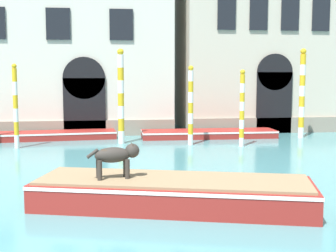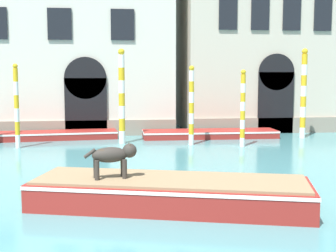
{
  "view_description": "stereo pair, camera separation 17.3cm",
  "coord_description": "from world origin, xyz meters",
  "px_view_note": "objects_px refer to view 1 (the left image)",
  "views": [
    {
      "loc": [
        1.96,
        -6.47,
        3.17
      ],
      "look_at": [
        4.21,
        10.8,
        1.2
      ],
      "focal_mm": 50.0,
      "sensor_mm": 36.0,
      "label": 1
    },
    {
      "loc": [
        2.13,
        -6.49,
        3.17
      ],
      "look_at": [
        4.21,
        10.8,
        1.2
      ],
      "focal_mm": 50.0,
      "sensor_mm": 36.0,
      "label": 2
    }
  ],
  "objects_px": {
    "boat_moored_near_palazzo": "(51,135)",
    "mooring_pole_5": "(191,105)",
    "mooring_pole_2": "(121,96)",
    "mooring_pole_0": "(302,93)",
    "mooring_pole_4": "(16,106)",
    "boat_moored_far": "(209,134)",
    "boat_foreground": "(173,192)",
    "dog_on_deck": "(117,155)",
    "mooring_pole_1": "(242,108)"
  },
  "relations": [
    {
      "from": "mooring_pole_5",
      "to": "boat_moored_far",
      "type": "bearing_deg",
      "value": 59.33
    },
    {
      "from": "boat_foreground",
      "to": "mooring_pole_5",
      "type": "height_order",
      "value": "mooring_pole_5"
    },
    {
      "from": "boat_moored_near_palazzo",
      "to": "mooring_pole_5",
      "type": "xyz_separation_m",
      "value": [
        6.37,
        -2.53,
        1.57
      ]
    },
    {
      "from": "boat_moored_near_palazzo",
      "to": "mooring_pole_0",
      "type": "height_order",
      "value": "mooring_pole_0"
    },
    {
      "from": "boat_moored_far",
      "to": "mooring_pole_4",
      "type": "distance_m",
      "value": 9.2
    },
    {
      "from": "mooring_pole_4",
      "to": "mooring_pole_1",
      "type": "bearing_deg",
      "value": -4.75
    },
    {
      "from": "mooring_pole_2",
      "to": "dog_on_deck",
      "type": "bearing_deg",
      "value": -92.33
    },
    {
      "from": "boat_moored_far",
      "to": "mooring_pole_4",
      "type": "height_order",
      "value": "mooring_pole_4"
    },
    {
      "from": "boat_moored_near_palazzo",
      "to": "dog_on_deck",
      "type": "bearing_deg",
      "value": -81.76
    },
    {
      "from": "boat_moored_near_palazzo",
      "to": "mooring_pole_4",
      "type": "bearing_deg",
      "value": -119.54
    },
    {
      "from": "mooring_pole_2",
      "to": "mooring_pole_0",
      "type": "bearing_deg",
      "value": 5.09
    },
    {
      "from": "dog_on_deck",
      "to": "mooring_pole_4",
      "type": "xyz_separation_m",
      "value": [
        -4.03,
        9.39,
        0.56
      ]
    },
    {
      "from": "boat_moored_far",
      "to": "mooring_pole_1",
      "type": "xyz_separation_m",
      "value": [
        0.8,
        -2.99,
        1.48
      ]
    },
    {
      "from": "dog_on_deck",
      "to": "mooring_pole_1",
      "type": "bearing_deg",
      "value": 49.44
    },
    {
      "from": "mooring_pole_1",
      "to": "mooring_pole_2",
      "type": "bearing_deg",
      "value": 162.96
    },
    {
      "from": "dog_on_deck",
      "to": "boat_moored_near_palazzo",
      "type": "height_order",
      "value": "dog_on_deck"
    },
    {
      "from": "boat_foreground",
      "to": "mooring_pole_1",
      "type": "relative_size",
      "value": 2.06
    },
    {
      "from": "boat_moored_near_palazzo",
      "to": "boat_moored_far",
      "type": "distance_m",
      "value": 7.68
    },
    {
      "from": "mooring_pole_5",
      "to": "boat_moored_near_palazzo",
      "type": "bearing_deg",
      "value": 158.35
    },
    {
      "from": "boat_moored_near_palazzo",
      "to": "mooring_pole_5",
      "type": "distance_m",
      "value": 7.02
    },
    {
      "from": "boat_foreground",
      "to": "mooring_pole_4",
      "type": "relative_size",
      "value": 1.92
    },
    {
      "from": "boat_moored_far",
      "to": "mooring_pole_5",
      "type": "bearing_deg",
      "value": -120.09
    },
    {
      "from": "boat_moored_far",
      "to": "mooring_pole_0",
      "type": "height_order",
      "value": "mooring_pole_0"
    },
    {
      "from": "mooring_pole_4",
      "to": "dog_on_deck",
      "type": "bearing_deg",
      "value": -66.75
    },
    {
      "from": "boat_moored_far",
      "to": "dog_on_deck",
      "type": "bearing_deg",
      "value": -111.76
    },
    {
      "from": "boat_moored_far",
      "to": "mooring_pole_5",
      "type": "relative_size",
      "value": 1.9
    },
    {
      "from": "mooring_pole_2",
      "to": "mooring_pole_4",
      "type": "bearing_deg",
      "value": -170.04
    },
    {
      "from": "boat_foreground",
      "to": "boat_moored_far",
      "type": "xyz_separation_m",
      "value": [
        3.44,
        11.79,
        -0.17
      ]
    },
    {
      "from": "boat_foreground",
      "to": "boat_moored_near_palazzo",
      "type": "distance_m",
      "value": 12.83
    },
    {
      "from": "boat_moored_near_palazzo",
      "to": "mooring_pole_2",
      "type": "relative_size",
      "value": 1.48
    },
    {
      "from": "mooring_pole_5",
      "to": "mooring_pole_1",
      "type": "bearing_deg",
      "value": -20.46
    },
    {
      "from": "mooring_pole_1",
      "to": "mooring_pole_2",
      "type": "height_order",
      "value": "mooring_pole_2"
    },
    {
      "from": "dog_on_deck",
      "to": "boat_moored_near_palazzo",
      "type": "xyz_separation_m",
      "value": [
        -2.91,
        11.9,
        -1.04
      ]
    },
    {
      "from": "mooring_pole_1",
      "to": "mooring_pole_5",
      "type": "height_order",
      "value": "mooring_pole_5"
    },
    {
      "from": "mooring_pole_0",
      "to": "mooring_pole_4",
      "type": "distance_m",
      "value": 13.41
    },
    {
      "from": "mooring_pole_4",
      "to": "mooring_pole_5",
      "type": "height_order",
      "value": "mooring_pole_4"
    },
    {
      "from": "dog_on_deck",
      "to": "boat_foreground",
      "type": "bearing_deg",
      "value": -16.58
    },
    {
      "from": "boat_moored_far",
      "to": "mooring_pole_4",
      "type": "xyz_separation_m",
      "value": [
        -8.79,
        -2.19,
        1.6
      ]
    },
    {
      "from": "boat_foreground",
      "to": "mooring_pole_0",
      "type": "distance_m",
      "value": 13.83
    },
    {
      "from": "dog_on_deck",
      "to": "mooring_pole_1",
      "type": "relative_size",
      "value": 0.38
    },
    {
      "from": "mooring_pole_0",
      "to": "boat_foreground",
      "type": "bearing_deg",
      "value": -125.49
    },
    {
      "from": "mooring_pole_5",
      "to": "mooring_pole_4",
      "type": "bearing_deg",
      "value": 179.92
    },
    {
      "from": "boat_foreground",
      "to": "boat_moored_near_palazzo",
      "type": "bearing_deg",
      "value": 124.92
    },
    {
      "from": "boat_moored_far",
      "to": "mooring_pole_5",
      "type": "distance_m",
      "value": 3.01
    },
    {
      "from": "mooring_pole_0",
      "to": "boat_moored_near_palazzo",
      "type": "bearing_deg",
      "value": 175.56
    },
    {
      "from": "boat_foreground",
      "to": "mooring_pole_2",
      "type": "xyz_separation_m",
      "value": [
        -0.9,
        10.37,
        1.78
      ]
    },
    {
      "from": "mooring_pole_0",
      "to": "mooring_pole_5",
      "type": "distance_m",
      "value": 6.05
    },
    {
      "from": "dog_on_deck",
      "to": "boat_moored_far",
      "type": "relative_size",
      "value": 0.19
    },
    {
      "from": "mooring_pole_2",
      "to": "boat_foreground",
      "type": "bearing_deg",
      "value": -85.03
    },
    {
      "from": "mooring_pole_2",
      "to": "mooring_pole_5",
      "type": "height_order",
      "value": "mooring_pole_2"
    }
  ]
}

